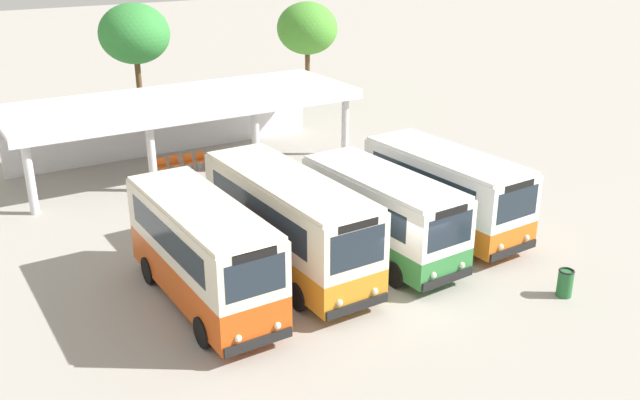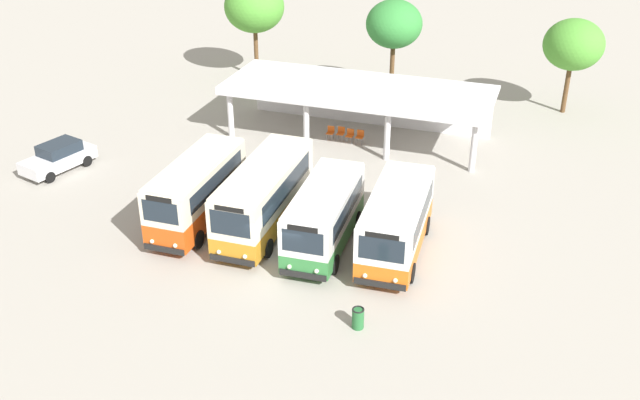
{
  "view_description": "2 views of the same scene",
  "coord_description": "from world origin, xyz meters",
  "px_view_note": "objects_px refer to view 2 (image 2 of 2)",
  "views": [
    {
      "loc": [
        -12.25,
        -15.58,
        10.88
      ],
      "look_at": [
        0.39,
        5.14,
        1.32
      ],
      "focal_mm": 39.34,
      "sensor_mm": 36.0,
      "label": 1
    },
    {
      "loc": [
        10.47,
        -25.24,
        18.04
      ],
      "look_at": [
        0.26,
        4.38,
        1.26
      ],
      "focal_mm": 40.81,
      "sensor_mm": 36.0,
      "label": 2
    }
  ],
  "objects_px": {
    "waiting_chair_middle_seat": "(350,134)",
    "waiting_chair_fourth_seat": "(360,136)",
    "city_bus_nearest_orange": "(197,190)",
    "litter_bin_apron": "(358,318)",
    "city_bus_second_in_row": "(264,194)",
    "waiting_chair_second_from_end": "(341,132)",
    "parked_car_flank": "(58,157)",
    "city_bus_fourth_amber": "(396,221)",
    "city_bus_middle_cream": "(324,215)",
    "waiting_chair_end_by_column": "(331,132)"
  },
  "relations": [
    {
      "from": "city_bus_nearest_orange",
      "to": "parked_car_flank",
      "type": "height_order",
      "value": "city_bus_nearest_orange"
    },
    {
      "from": "parked_car_flank",
      "to": "waiting_chair_fourth_seat",
      "type": "height_order",
      "value": "parked_car_flank"
    },
    {
      "from": "parked_car_flank",
      "to": "waiting_chair_second_from_end",
      "type": "xyz_separation_m",
      "value": [
        13.8,
        9.29,
        -0.3
      ]
    },
    {
      "from": "waiting_chair_end_by_column",
      "to": "waiting_chair_second_from_end",
      "type": "xyz_separation_m",
      "value": [
        0.64,
        0.1,
        0.0
      ]
    },
    {
      "from": "city_bus_second_in_row",
      "to": "waiting_chair_second_from_end",
      "type": "distance_m",
      "value": 11.53
    },
    {
      "from": "city_bus_second_in_row",
      "to": "city_bus_nearest_orange",
      "type": "bearing_deg",
      "value": -169.29
    },
    {
      "from": "parked_car_flank",
      "to": "waiting_chair_fourth_seat",
      "type": "distance_m",
      "value": 17.65
    },
    {
      "from": "city_bus_nearest_orange",
      "to": "waiting_chair_fourth_seat",
      "type": "bearing_deg",
      "value": 68.18
    },
    {
      "from": "city_bus_second_in_row",
      "to": "city_bus_middle_cream",
      "type": "height_order",
      "value": "city_bus_second_in_row"
    },
    {
      "from": "parked_car_flank",
      "to": "litter_bin_apron",
      "type": "bearing_deg",
      "value": -22.31
    },
    {
      "from": "parked_car_flank",
      "to": "waiting_chair_fourth_seat",
      "type": "xyz_separation_m",
      "value": [
        15.07,
        9.17,
        -0.3
      ]
    },
    {
      "from": "city_bus_middle_cream",
      "to": "waiting_chair_end_by_column",
      "type": "relative_size",
      "value": 7.95
    },
    {
      "from": "city_bus_middle_cream",
      "to": "city_bus_nearest_orange",
      "type": "bearing_deg",
      "value": 179.16
    },
    {
      "from": "waiting_chair_second_from_end",
      "to": "city_bus_nearest_orange",
      "type": "bearing_deg",
      "value": -106.24
    },
    {
      "from": "litter_bin_apron",
      "to": "city_bus_second_in_row",
      "type": "bearing_deg",
      "value": 136.97
    },
    {
      "from": "city_bus_middle_cream",
      "to": "parked_car_flank",
      "type": "relative_size",
      "value": 1.54
    },
    {
      "from": "waiting_chair_fourth_seat",
      "to": "city_bus_second_in_row",
      "type": "bearing_deg",
      "value": -97.58
    },
    {
      "from": "waiting_chair_fourth_seat",
      "to": "litter_bin_apron",
      "type": "relative_size",
      "value": 0.96
    },
    {
      "from": "waiting_chair_end_by_column",
      "to": "waiting_chair_fourth_seat",
      "type": "xyz_separation_m",
      "value": [
        1.91,
        -0.01,
        0.0
      ]
    },
    {
      "from": "city_bus_nearest_orange",
      "to": "waiting_chair_middle_seat",
      "type": "height_order",
      "value": "city_bus_nearest_orange"
    },
    {
      "from": "waiting_chair_middle_seat",
      "to": "waiting_chair_fourth_seat",
      "type": "relative_size",
      "value": 1.0
    },
    {
      "from": "city_bus_nearest_orange",
      "to": "city_bus_second_in_row",
      "type": "height_order",
      "value": "city_bus_second_in_row"
    },
    {
      "from": "city_bus_fourth_amber",
      "to": "city_bus_second_in_row",
      "type": "bearing_deg",
      "value": 178.1
    },
    {
      "from": "parked_car_flank",
      "to": "waiting_chair_end_by_column",
      "type": "height_order",
      "value": "parked_car_flank"
    },
    {
      "from": "parked_car_flank",
      "to": "city_bus_fourth_amber",
      "type": "bearing_deg",
      "value": -6.75
    },
    {
      "from": "waiting_chair_middle_seat",
      "to": "waiting_chair_second_from_end",
      "type": "bearing_deg",
      "value": 167.45
    },
    {
      "from": "city_bus_middle_cream",
      "to": "waiting_chair_fourth_seat",
      "type": "distance_m",
      "value": 12.24
    },
    {
      "from": "city_bus_fourth_amber",
      "to": "waiting_chair_middle_seat",
      "type": "bearing_deg",
      "value": 116.25
    },
    {
      "from": "city_bus_middle_cream",
      "to": "waiting_chair_fourth_seat",
      "type": "relative_size",
      "value": 7.95
    },
    {
      "from": "waiting_chair_end_by_column",
      "to": "litter_bin_apron",
      "type": "relative_size",
      "value": 0.96
    },
    {
      "from": "waiting_chair_middle_seat",
      "to": "litter_bin_apron",
      "type": "height_order",
      "value": "litter_bin_apron"
    },
    {
      "from": "waiting_chair_middle_seat",
      "to": "litter_bin_apron",
      "type": "relative_size",
      "value": 0.96
    },
    {
      "from": "waiting_chair_second_from_end",
      "to": "waiting_chair_middle_seat",
      "type": "relative_size",
      "value": 1.0
    },
    {
      "from": "parked_car_flank",
      "to": "litter_bin_apron",
      "type": "height_order",
      "value": "parked_car_flank"
    },
    {
      "from": "city_bus_nearest_orange",
      "to": "litter_bin_apron",
      "type": "height_order",
      "value": "city_bus_nearest_orange"
    },
    {
      "from": "city_bus_second_in_row",
      "to": "litter_bin_apron",
      "type": "distance_m",
      "value": 9.0
    },
    {
      "from": "waiting_chair_end_by_column",
      "to": "waiting_chair_second_from_end",
      "type": "bearing_deg",
      "value": 9.11
    },
    {
      "from": "waiting_chair_end_by_column",
      "to": "waiting_chair_middle_seat",
      "type": "height_order",
      "value": "same"
    },
    {
      "from": "waiting_chair_middle_seat",
      "to": "litter_bin_apron",
      "type": "distance_m",
      "value": 18.27
    },
    {
      "from": "city_bus_nearest_orange",
      "to": "city_bus_middle_cream",
      "type": "height_order",
      "value": "city_bus_nearest_orange"
    },
    {
      "from": "city_bus_second_in_row",
      "to": "waiting_chair_middle_seat",
      "type": "bearing_deg",
      "value": 85.59
    },
    {
      "from": "city_bus_nearest_orange",
      "to": "waiting_chair_second_from_end",
      "type": "bearing_deg",
      "value": 73.76
    },
    {
      "from": "city_bus_second_in_row",
      "to": "waiting_chair_middle_seat",
      "type": "relative_size",
      "value": 9.38
    },
    {
      "from": "parked_car_flank",
      "to": "litter_bin_apron",
      "type": "distance_m",
      "value": 21.69
    },
    {
      "from": "litter_bin_apron",
      "to": "waiting_chair_second_from_end",
      "type": "bearing_deg",
      "value": 109.67
    },
    {
      "from": "city_bus_fourth_amber",
      "to": "city_bus_nearest_orange",
      "type": "bearing_deg",
      "value": -177.65
    },
    {
      "from": "parked_car_flank",
      "to": "waiting_chair_second_from_end",
      "type": "height_order",
      "value": "parked_car_flank"
    },
    {
      "from": "city_bus_nearest_orange",
      "to": "litter_bin_apron",
      "type": "relative_size",
      "value": 7.98
    },
    {
      "from": "litter_bin_apron",
      "to": "city_bus_nearest_orange",
      "type": "bearing_deg",
      "value": 150.88
    },
    {
      "from": "city_bus_middle_cream",
      "to": "city_bus_fourth_amber",
      "type": "bearing_deg",
      "value": 8.66
    }
  ]
}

